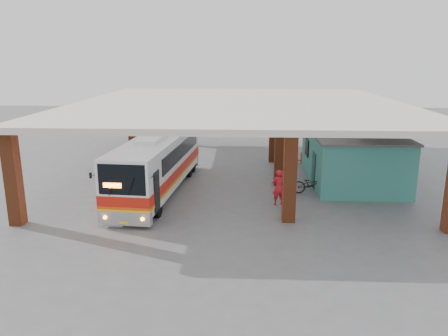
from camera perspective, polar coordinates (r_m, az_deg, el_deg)
ground at (r=23.68m, az=0.41°, el=-4.14°), size 90.00×90.00×0.00m
brick_columns at (r=27.96m, az=3.76°, el=3.32°), size 20.10×21.60×4.35m
canopy_roof at (r=29.10m, az=1.94°, el=8.40°), size 21.00×23.00×0.30m
shop_building at (r=27.89m, az=16.34°, el=1.45°), size 5.20×8.20×3.11m
coach_bus at (r=24.87m, az=-8.60°, el=0.62°), size 3.36×11.74×3.38m
motorcycle at (r=24.98m, az=11.37°, el=-2.11°), size 2.20×1.00×1.12m
pedestrian at (r=22.79m, az=7.13°, el=-2.53°), size 0.78×0.62×1.88m
red_chair at (r=32.14m, az=9.93°, el=1.27°), size 0.44×0.44×0.77m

